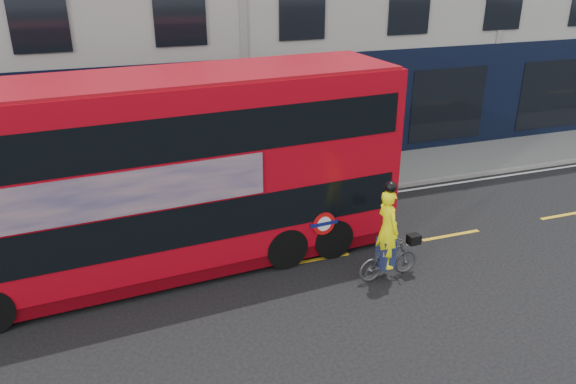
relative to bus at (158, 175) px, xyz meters
name	(u,v)px	position (x,y,z in m)	size (l,w,h in m)	color
ground	(340,291)	(3.62, -2.44, -2.42)	(120.00, 120.00, 0.00)	black
pavement	(260,186)	(3.62, 4.06, -2.36)	(60.00, 3.00, 0.12)	slate
kerb	(274,204)	(3.62, 2.56, -2.36)	(60.00, 0.12, 0.13)	gray
road_edge_line	(277,209)	(3.62, 2.26, -2.42)	(58.00, 0.10, 0.01)	silver
lane_dashes	(316,259)	(3.62, -0.94, -2.42)	(58.00, 0.12, 0.01)	gold
bus	(158,175)	(0.00, 0.00, 0.00)	(11.89, 3.52, 4.73)	#AD0614
cyclist	(388,245)	(4.88, -2.28, -1.54)	(1.64, 0.73, 2.50)	#46494C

